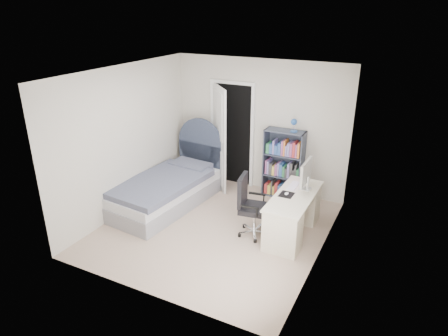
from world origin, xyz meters
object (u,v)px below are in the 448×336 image
at_px(nightstand, 201,164).
at_px(floor_lamp, 207,160).
at_px(bed, 169,188).
at_px(office_chair, 250,203).
at_px(desk, 294,212).
at_px(bookcase, 284,167).

bearing_deg(nightstand, floor_lamp, -12.01).
xyz_separation_m(bed, floor_lamp, (0.20, 1.07, 0.20)).
distance_m(floor_lamp, office_chair, 2.05).
relative_size(nightstand, office_chair, 0.60).
height_order(bed, floor_lamp, bed).
bearing_deg(desk, floor_lamp, 153.27).
xyz_separation_m(nightstand, office_chair, (1.68, -1.41, 0.15)).
xyz_separation_m(floor_lamp, desk, (2.14, -1.08, -0.13)).
relative_size(nightstand, floor_lamp, 0.47).
distance_m(bed, desk, 2.33).
bearing_deg(nightstand, office_chair, -40.04).
relative_size(nightstand, bookcase, 0.39).
distance_m(nightstand, bookcase, 1.73).
bearing_deg(nightstand, bookcase, 3.82).
bearing_deg(desk, office_chair, -153.97).
height_order(nightstand, office_chair, office_chair).
relative_size(nightstand, desk, 0.42).
bearing_deg(office_chair, bed, 169.80).
height_order(nightstand, floor_lamp, floor_lamp).
relative_size(floor_lamp, bookcase, 0.81).
xyz_separation_m(bookcase, office_chair, (-0.03, -1.53, -0.05)).
distance_m(bed, floor_lamp, 1.10).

